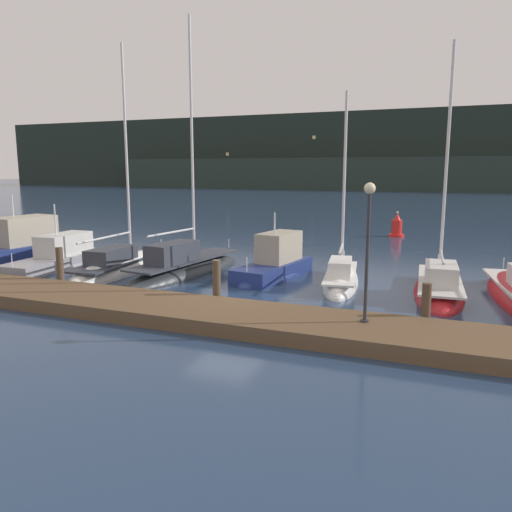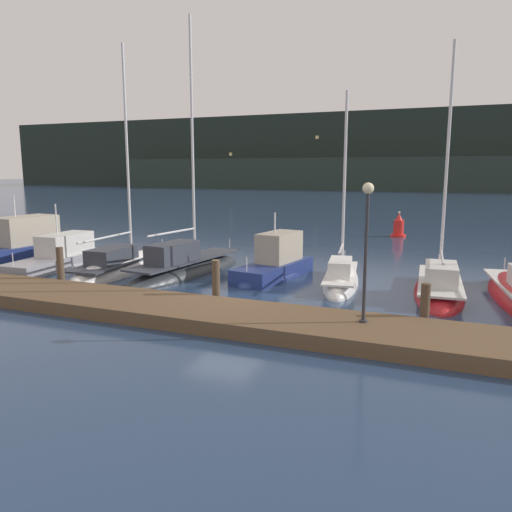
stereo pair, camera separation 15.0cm
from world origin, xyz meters
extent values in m
plane|color=navy|center=(0.00, 0.00, 0.00)|extent=(400.00, 400.00, 0.00)
cube|color=brown|center=(0.00, -2.31, 0.23)|extent=(37.82, 2.80, 0.45)
cylinder|color=#4C3D2D|center=(-6.98, -0.66, 0.85)|extent=(0.28, 0.28, 1.71)
cylinder|color=#4C3D2D|center=(0.00, -0.66, 0.83)|extent=(0.28, 0.28, 1.66)
cylinder|color=#4C3D2D|center=(6.98, -0.66, 0.71)|extent=(0.28, 0.28, 1.43)
ellipsoid|color=navy|center=(-14.13, 3.63, 0.00)|extent=(3.27, 7.40, 1.15)
cube|color=navy|center=(-14.13, 3.63, 0.38)|extent=(3.00, 6.66, 0.77)
cube|color=#A39984|center=(-14.06, 4.35, 1.52)|extent=(2.05, 3.32, 1.50)
cube|color=black|center=(-13.91, 5.77, 1.74)|extent=(1.55, 0.44, 0.67)
cylinder|color=silver|center=(-14.12, 3.78, 2.86)|extent=(0.07, 0.07, 1.18)
ellipsoid|color=gray|center=(-10.44, 2.74, 0.00)|extent=(2.31, 6.67, 1.02)
cube|color=gray|center=(-10.44, 2.74, 0.28)|extent=(2.12, 6.00, 0.56)
cube|color=silver|center=(-10.48, 3.40, 1.08)|extent=(1.48, 2.96, 1.04)
cube|color=black|center=(-10.55, 4.71, 1.24)|extent=(1.18, 0.29, 0.47)
cylinder|color=silver|center=(-10.45, 2.88, 2.37)|extent=(0.07, 0.07, 1.52)
cylinder|color=silver|center=(-10.29, -0.01, 0.86)|extent=(0.04, 0.04, 0.60)
ellipsoid|color=white|center=(-6.87, 3.32, 0.00)|extent=(2.54, 8.18, 1.59)
cube|color=#333842|center=(-6.87, 3.32, 0.54)|extent=(2.13, 6.87, 0.08)
cube|color=#333842|center=(-6.81, 2.36, 0.93)|extent=(1.38, 2.65, 0.69)
cylinder|color=silver|center=(-6.91, 3.97, 5.50)|extent=(0.12, 0.12, 9.91)
cylinder|color=silver|center=(-6.79, 1.98, 1.78)|extent=(0.35, 3.98, 0.09)
cylinder|color=silver|center=(-7.11, 7.02, 0.79)|extent=(0.04, 0.04, 0.50)
ellipsoid|color=#2D3338|center=(-3.71, 3.74, 0.00)|extent=(2.86, 8.31, 1.27)
cube|color=#333842|center=(-3.71, 3.74, 0.69)|extent=(2.40, 6.98, 0.08)
cube|color=#333842|center=(-3.83, 2.76, 1.16)|extent=(1.44, 2.72, 0.86)
cylinder|color=silver|center=(-3.63, 4.38, 6.06)|extent=(0.12, 0.12, 10.74)
cylinder|color=silver|center=(-3.83, 2.77, 2.06)|extent=(0.48, 3.24, 0.09)
cylinder|color=silver|center=(-3.26, 7.46, 0.94)|extent=(0.04, 0.04, 0.50)
ellipsoid|color=navy|center=(0.25, 4.54, 0.00)|extent=(2.62, 5.56, 1.22)
cube|color=navy|center=(0.25, 4.54, 0.33)|extent=(2.40, 5.01, 0.67)
cube|color=#A39984|center=(0.33, 5.07, 1.32)|extent=(1.58, 2.51, 1.32)
cube|color=black|center=(0.50, 6.12, 1.52)|extent=(1.11, 0.43, 0.59)
cylinder|color=silver|center=(0.27, 4.65, 2.45)|extent=(0.07, 0.07, 0.93)
cylinder|color=silver|center=(-0.10, 2.32, 0.97)|extent=(0.04, 0.04, 0.60)
ellipsoid|color=white|center=(3.32, 4.45, 0.00)|extent=(2.39, 6.23, 1.46)
cube|color=silver|center=(3.32, 4.45, 0.48)|extent=(2.01, 5.23, 0.08)
cube|color=silver|center=(3.44, 3.73, 0.85)|extent=(1.16, 2.06, 0.66)
cylinder|color=silver|center=(3.25, 4.93, 4.21)|extent=(0.12, 0.12, 7.45)
cylinder|color=silver|center=(3.44, 3.70, 1.62)|extent=(0.48, 2.47, 0.09)
cylinder|color=silver|center=(2.88, 7.20, 0.73)|extent=(0.04, 0.04, 0.50)
ellipsoid|color=red|center=(7.24, 4.29, 0.00)|extent=(2.25, 6.98, 1.28)
cube|color=silver|center=(7.24, 4.29, 0.52)|extent=(1.89, 5.87, 0.08)
cube|color=silver|center=(7.29, 3.46, 0.94)|extent=(1.25, 2.26, 0.74)
cylinder|color=silver|center=(7.21, 4.84, 5.02)|extent=(0.12, 0.12, 8.99)
cylinder|color=silver|center=(7.29, 3.39, 1.58)|extent=(0.25, 2.90, 0.09)
cylinder|color=silver|center=(7.07, 7.45, 0.77)|extent=(0.04, 0.04, 0.50)
cylinder|color=silver|center=(9.75, 7.72, 0.76)|extent=(0.04, 0.04, 0.50)
cylinder|color=red|center=(3.86, 20.90, 0.08)|extent=(1.09, 1.09, 0.16)
cylinder|color=red|center=(3.86, 20.90, 0.67)|extent=(0.73, 0.73, 1.03)
cone|color=red|center=(3.86, 20.90, 1.44)|extent=(0.51, 0.51, 0.50)
sphere|color=#F9EAB7|center=(3.86, 20.90, 1.74)|extent=(0.16, 0.16, 0.16)
cylinder|color=#2D2D33|center=(5.39, -2.02, 0.48)|extent=(0.24, 0.24, 0.06)
cylinder|color=#2D2D33|center=(5.39, -2.02, 2.32)|extent=(0.10, 0.10, 3.62)
sphere|color=#F9EAB7|center=(5.39, -2.02, 4.27)|extent=(0.32, 0.32, 0.32)
cube|color=#1E2823|center=(0.00, 111.82, 9.13)|extent=(240.00, 16.00, 18.26)
cube|color=#26332C|center=(-2.70, 101.82, 3.72)|extent=(144.00, 10.00, 7.43)
cube|color=#F4DB8C|center=(-22.72, 103.77, 1.74)|extent=(0.80, 0.10, 0.80)
cube|color=#F4DB8C|center=(-47.85, 103.77, 8.68)|extent=(0.80, 0.10, 0.80)
cube|color=#F4DB8C|center=(-24.82, 103.77, 12.39)|extent=(0.80, 0.10, 0.80)
cube|color=#F4DB8C|center=(-7.42, 103.77, 4.57)|extent=(0.80, 0.10, 0.80)
camera|label=1|loc=(7.57, -16.02, 4.78)|focal=35.00mm
camera|label=2|loc=(7.71, -15.97, 4.78)|focal=35.00mm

